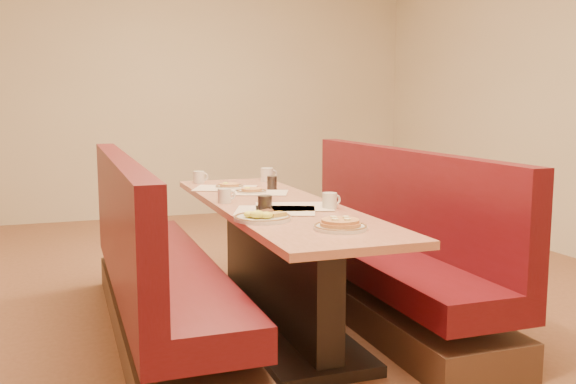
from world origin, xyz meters
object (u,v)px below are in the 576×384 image
object	(u,v)px
pancake_plate	(340,225)
coffee_mug_d	(199,177)
diner_table	(274,264)
coffee_mug_c	(267,174)
booth_right	(382,256)
coffee_mug_b	(225,195)
eggs_plate	(262,217)
booth_left	(153,277)
soda_tumbler_mid	(272,183)
soda_tumbler_near	(265,205)
coffee_mug_a	(330,200)

from	to	relation	value
pancake_plate	coffee_mug_d	xyz separation A→B (m)	(-0.27, 1.97, 0.03)
diner_table	coffee_mug_c	world-z (taller)	coffee_mug_c
booth_right	coffee_mug_b	bearing A→B (deg)	173.83
pancake_plate	eggs_plate	distance (m)	0.45
booth_left	soda_tumbler_mid	xyz separation A→B (m)	(0.91, 0.58, 0.44)
coffee_mug_d	soda_tumbler_near	bearing A→B (deg)	-97.99
booth_right	eggs_plate	size ratio (longest dim) A/B	8.44
coffee_mug_b	booth_right	bearing A→B (deg)	-17.55
coffee_mug_c	coffee_mug_b	bearing A→B (deg)	-129.36
coffee_mug_a	soda_tumbler_near	distance (m)	0.42
coffee_mug_c	soda_tumbler_near	world-z (taller)	soda_tumbler_near
coffee_mug_a	coffee_mug_d	size ratio (longest dim) A/B	1.01
coffee_mug_a	coffee_mug_d	distance (m)	1.47
eggs_plate	coffee_mug_a	distance (m)	0.52
pancake_plate	coffee_mug_d	distance (m)	1.99
coffee_mug_d	soda_tumbler_mid	distance (m)	0.66
diner_table	soda_tumbler_mid	world-z (taller)	soda_tumbler_mid
booth_left	coffee_mug_a	size ratio (longest dim) A/B	20.99
pancake_plate	soda_tumbler_near	distance (m)	0.54
booth_right	soda_tumbler_near	distance (m)	1.07
diner_table	soda_tumbler_mid	bearing A→B (deg)	73.25
booth_left	pancake_plate	distance (m)	1.23
pancake_plate	coffee_mug_b	bearing A→B (deg)	108.27
diner_table	booth_left	bearing A→B (deg)	180.00
pancake_plate	coffee_mug_a	bearing A→B (deg)	71.41
eggs_plate	coffee_mug_d	distance (m)	1.62
diner_table	soda_tumbler_mid	size ratio (longest dim) A/B	26.60
coffee_mug_b	coffee_mug_a	bearing A→B (deg)	-49.26
coffee_mug_a	coffee_mug_b	world-z (taller)	coffee_mug_a
booth_right	soda_tumbler_mid	distance (m)	0.92
eggs_plate	coffee_mug_c	size ratio (longest dim) A/B	2.17
soda_tumbler_mid	soda_tumbler_near	bearing A→B (deg)	-110.22
diner_table	coffee_mug_d	distance (m)	1.20
diner_table	pancake_plate	xyz separation A→B (m)	(0.05, -0.87, 0.40)
coffee_mug_d	booth_left	bearing A→B (deg)	-124.69
booth_right	pancake_plate	world-z (taller)	booth_right
eggs_plate	coffee_mug_a	world-z (taller)	coffee_mug_a
booth_right	coffee_mug_d	world-z (taller)	booth_right
booth_left	booth_right	world-z (taller)	same
diner_table	pancake_plate	bearing A→B (deg)	-87.01
coffee_mug_a	soda_tumbler_mid	xyz separation A→B (m)	(-0.06, 0.87, -0.00)
booth_left	soda_tumbler_mid	distance (m)	1.16
pancake_plate	eggs_plate	size ratio (longest dim) A/B	0.88
booth_right	coffee_mug_b	distance (m)	1.10
pancake_plate	soda_tumbler_mid	xyz separation A→B (m)	(0.13, 1.45, 0.03)
booth_left	coffee_mug_c	xyz separation A→B (m)	(1.02, 1.03, 0.44)
booth_right	coffee_mug_c	bearing A→B (deg)	113.57
booth_right	coffee_mug_c	size ratio (longest dim) A/B	18.28
booth_left	soda_tumbler_near	world-z (taller)	booth_left
booth_left	booth_right	size ratio (longest dim) A/B	1.00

